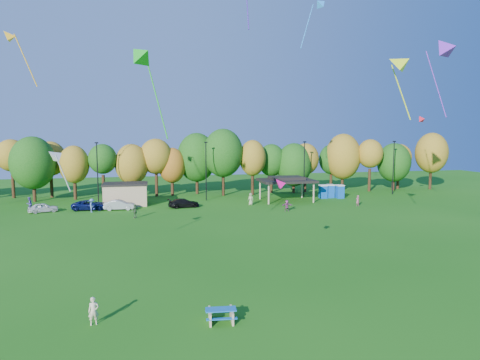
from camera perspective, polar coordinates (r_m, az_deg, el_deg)
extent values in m
plane|color=#19600F|center=(28.12, 2.39, -15.43)|extent=(160.00, 160.00, 0.00)
cylinder|color=black|center=(77.72, -27.99, -0.63)|extent=(0.50, 0.50, 4.12)
ellipsoid|color=olive|center=(77.35, -28.17, 2.91)|extent=(4.78, 4.78, 5.18)
cylinder|color=black|center=(72.11, -25.74, -1.22)|extent=(0.50, 0.50, 3.56)
ellipsoid|color=#144C0F|center=(71.73, -25.89, 2.08)|extent=(6.62, 6.62, 8.00)
cylinder|color=black|center=(75.66, -23.82, -0.72)|extent=(0.50, 0.50, 3.79)
ellipsoid|color=olive|center=(75.29, -23.97, 2.62)|extent=(4.94, 4.94, 5.58)
cylinder|color=black|center=(71.77, -21.13, -1.14)|extent=(0.50, 0.50, 3.34)
ellipsoid|color=olive|center=(71.40, -21.25, 1.96)|extent=(4.61, 4.61, 5.88)
cylinder|color=black|center=(71.02, -17.73, -0.90)|extent=(0.50, 0.50, 3.82)
ellipsoid|color=#144C0F|center=(70.62, -17.85, 2.69)|extent=(4.43, 4.43, 4.73)
cylinder|color=black|center=(71.39, -14.14, -0.98)|extent=(0.50, 0.50, 3.25)
ellipsoid|color=olive|center=(71.02, -14.22, 2.06)|extent=(5.33, 5.33, 6.53)
cylinder|color=black|center=(71.87, -11.07, -0.57)|extent=(0.50, 0.50, 3.96)
ellipsoid|color=olive|center=(71.47, -11.14, 3.11)|extent=(5.31, 5.31, 5.82)
cylinder|color=black|center=(72.28, -9.00, -0.86)|extent=(0.50, 0.50, 3.05)
ellipsoid|color=#995914|center=(71.93, -9.05, 1.95)|extent=(4.54, 4.54, 5.87)
cylinder|color=black|center=(73.75, -5.74, -0.39)|extent=(0.50, 0.50, 3.77)
ellipsoid|color=#144C0F|center=(73.37, -5.78, 3.03)|extent=(6.69, 6.69, 8.35)
cylinder|color=black|center=(71.33, -2.25, -0.38)|extent=(0.50, 0.50, 4.28)
ellipsoid|color=#144C0F|center=(70.93, -2.27, 3.63)|extent=(6.64, 6.64, 8.01)
cylinder|color=black|center=(72.05, 1.68, -0.52)|extent=(0.50, 0.50, 3.76)
ellipsoid|color=olive|center=(71.66, 1.69, 2.96)|extent=(4.49, 4.49, 6.02)
cylinder|color=black|center=(75.02, 4.18, -0.39)|extent=(0.50, 0.50, 3.43)
ellipsoid|color=#144C0F|center=(74.66, 4.21, 2.66)|extent=(4.77, 4.77, 5.63)
cylinder|color=black|center=(75.40, 7.16, -0.57)|extent=(0.50, 0.50, 2.95)
ellipsoid|color=#144C0F|center=(75.07, 7.19, 2.04)|extent=(6.14, 6.14, 7.54)
cylinder|color=black|center=(76.57, 8.65, -0.28)|extent=(0.50, 0.50, 3.52)
ellipsoid|color=olive|center=(76.21, 8.71, 2.79)|extent=(4.78, 4.78, 5.53)
cylinder|color=black|center=(80.25, 12.03, -0.10)|extent=(0.50, 0.50, 3.39)
ellipsoid|color=#144C0F|center=(79.92, 12.09, 2.72)|extent=(4.54, 4.54, 5.46)
cylinder|color=black|center=(79.76, 13.48, -0.05)|extent=(0.50, 0.50, 3.72)
ellipsoid|color=olive|center=(79.41, 13.56, 3.06)|extent=(6.32, 6.32, 8.24)
cylinder|color=black|center=(79.96, 16.87, -0.01)|extent=(0.50, 0.50, 4.06)
ellipsoid|color=olive|center=(79.61, 16.97, 3.38)|extent=(4.50, 4.50, 5.13)
cylinder|color=black|center=(83.03, 19.75, -0.23)|extent=(0.50, 0.50, 3.05)
ellipsoid|color=#144C0F|center=(82.73, 19.84, 2.22)|extent=(5.97, 5.97, 7.05)
cylinder|color=black|center=(85.32, 20.31, 0.08)|extent=(0.50, 0.50, 3.55)
ellipsoid|color=olive|center=(85.01, 20.41, 2.86)|extent=(4.60, 4.60, 4.99)
cylinder|color=black|center=(86.88, 24.04, 0.20)|extent=(0.50, 0.50, 4.07)
ellipsoid|color=olive|center=(86.56, 24.18, 3.33)|extent=(5.83, 5.83, 7.42)
cylinder|color=black|center=(65.98, -18.46, 0.82)|extent=(0.16, 0.16, 9.00)
cube|color=black|center=(65.74, -18.60, 4.73)|extent=(0.50, 0.25, 0.18)
cylinder|color=black|center=(66.12, -4.55, 1.13)|extent=(0.16, 0.16, 9.00)
cube|color=black|center=(65.87, -4.58, 5.03)|extent=(0.50, 0.25, 0.18)
cylinder|color=black|center=(70.00, 8.55, 1.37)|extent=(0.16, 0.16, 9.00)
cube|color=black|center=(69.77, 8.61, 5.05)|extent=(0.50, 0.25, 0.18)
cylinder|color=black|center=(77.08, 19.76, 1.51)|extent=(0.16, 0.16, 9.00)
cube|color=black|center=(76.87, 19.89, 4.86)|extent=(0.50, 0.25, 0.18)
cube|color=tan|center=(64.01, -15.00, -1.93)|extent=(6.00, 4.00, 3.00)
cube|color=black|center=(63.81, -15.05, -0.49)|extent=(6.30, 4.30, 0.25)
cylinder|color=tan|center=(62.81, 3.85, -1.89)|extent=(0.24, 0.24, 3.00)
cylinder|color=tan|center=(65.06, 9.80, -1.68)|extent=(0.24, 0.24, 3.00)
cylinder|color=tan|center=(67.59, 2.69, -1.30)|extent=(0.24, 0.24, 3.00)
cylinder|color=tan|center=(69.68, 8.27, -1.13)|extent=(0.24, 0.24, 3.00)
cube|color=black|center=(65.99, 6.19, -0.07)|extent=(8.20, 6.20, 0.35)
cube|color=black|center=(65.95, 6.20, 0.27)|extent=(5.00, 3.50, 0.45)
cube|color=#0D4EB2|center=(69.80, 11.02, -1.58)|extent=(1.10, 1.10, 2.00)
cube|color=silver|center=(69.67, 11.04, -0.70)|extent=(1.15, 1.15, 0.18)
cube|color=#0D4EB2|center=(70.53, 11.92, -1.52)|extent=(1.10, 1.10, 2.00)
cube|color=silver|center=(70.39, 11.94, -0.64)|extent=(1.15, 1.15, 0.18)
cube|color=#0D4EB2|center=(70.30, 13.17, -1.58)|extent=(1.10, 1.10, 2.00)
cube|color=silver|center=(70.16, 13.19, -0.70)|extent=(1.15, 1.15, 0.18)
cube|color=tan|center=(24.79, -4.04, -17.67)|extent=(0.23, 1.36, 0.67)
cube|color=tan|center=(24.88, -1.09, -17.57)|extent=(0.23, 1.36, 0.67)
cube|color=#1462B0|center=(24.68, -2.57, -16.85)|extent=(1.74, 0.85, 0.06)
cube|color=#1462B0|center=(24.27, -2.45, -18.01)|extent=(1.70, 0.38, 0.05)
cube|color=#1462B0|center=(25.33, -2.67, -16.94)|extent=(1.70, 0.38, 0.05)
imported|color=beige|center=(25.56, -18.94, -16.20)|extent=(0.62, 0.47, 1.53)
imported|color=silver|center=(62.06, -24.78, -3.37)|extent=(3.98, 2.63, 1.26)
imported|color=#A7A6AC|center=(60.43, -15.76, -3.22)|extent=(4.22, 1.72, 1.36)
imported|color=#0D154E|center=(61.65, -19.35, -3.17)|extent=(4.91, 2.50, 1.33)
imported|color=black|center=(60.59, -7.51, -3.06)|extent=(4.55, 2.35, 1.26)
imported|color=#4C6E43|center=(54.15, -13.81, -4.05)|extent=(1.05, 0.98, 1.73)
imported|color=#929E6C|center=(62.20, 1.43, -2.54)|extent=(1.01, 0.98, 1.75)
imported|color=#5749A1|center=(64.48, -26.30, -2.85)|extent=(1.01, 1.09, 1.81)
imported|color=#5171B4|center=(59.67, -19.15, -3.23)|extent=(0.70, 1.18, 1.81)
imported|color=#86386E|center=(57.55, 6.28, -3.40)|extent=(1.45, 0.56, 1.53)
imported|color=#AD516B|center=(63.41, 15.41, -2.68)|extent=(0.65, 0.51, 1.56)
cone|color=#16A71B|center=(34.86, -13.39, 15.98)|extent=(2.78, 2.85, 2.31)
cylinder|color=#16A71B|center=(36.07, -11.03, 10.65)|extent=(1.67, 1.98, 6.61)
cone|color=#D20B72|center=(32.10, 5.19, -0.39)|extent=(1.13, 0.88, 1.06)
cylinder|color=#401DA0|center=(45.53, 1.02, 21.52)|extent=(0.18, 1.47, 3.79)
cone|color=silver|center=(35.15, -23.62, 3.08)|extent=(1.66, 1.60, 1.34)
cylinder|color=silver|center=(34.57, -22.53, 0.84)|extent=(0.96, 0.75, 2.85)
cone|color=#2892FF|center=(58.25, 10.87, 22.14)|extent=(2.06, 1.85, 1.72)
cylinder|color=#2892FF|center=(57.63, 8.91, 19.58)|extent=(2.01, 0.95, 5.67)
cone|color=#C3E217|center=(38.54, 20.14, 14.44)|extent=(2.50, 2.46, 2.03)
cylinder|color=#C3E217|center=(39.70, 20.67, 10.89)|extent=(1.43, 1.25, 4.73)
cone|color=yellow|center=(46.60, -28.62, 16.60)|extent=(1.49, 1.16, 1.39)
cylinder|color=yellow|center=(45.73, -26.66, 14.04)|extent=(1.81, 0.24, 4.73)
cone|color=red|center=(62.07, 22.97, 7.57)|extent=(1.26, 1.45, 1.21)
cone|color=purple|center=(51.71, 25.46, 15.77)|extent=(3.02, 3.37, 2.73)
cylinder|color=purple|center=(53.53, 24.68, 11.57)|extent=(1.24, 2.63, 7.55)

